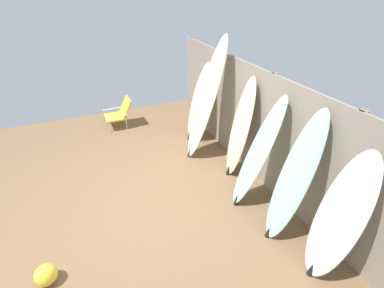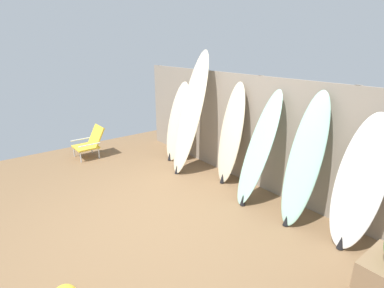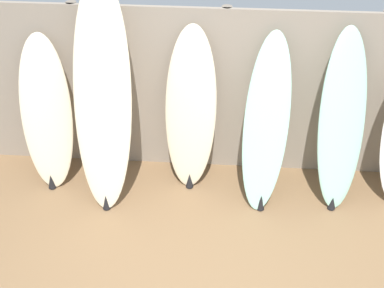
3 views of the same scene
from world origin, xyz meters
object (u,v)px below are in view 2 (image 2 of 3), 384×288
surfboard_cream_1 (190,114)px  surfboard_seafoam_4 (305,160)px  surfboard_cream_2 (231,135)px  surfboard_cream_0 (178,122)px  surfboard_seafoam_3 (259,149)px  surfboard_white_5 (359,184)px  beach_chair (90,142)px

surfboard_cream_1 → surfboard_seafoam_4: bearing=2.7°
surfboard_cream_2 → surfboard_cream_0: bearing=-177.4°
surfboard_cream_0 → surfboard_cream_1: 0.72m
surfboard_cream_2 → surfboard_seafoam_3: (0.73, -0.16, -0.02)m
surfboard_cream_1 → surfboard_white_5: surfboard_cream_1 is taller
surfboard_cream_1 → surfboard_seafoam_3: surfboard_cream_1 is taller
surfboard_cream_0 → surfboard_seafoam_3: (2.15, -0.10, 0.04)m
surfboard_cream_1 → beach_chair: 2.33m
surfboard_cream_0 → surfboard_cream_1: bearing=-14.4°
surfboard_cream_1 → surfboard_cream_2: bearing=15.7°
surfboard_cream_1 → beach_chair: (-1.84, -1.21, -0.76)m
surfboard_cream_0 → surfboard_cream_2: size_ratio=0.92×
surfboard_cream_2 → beach_chair: surfboard_cream_2 is taller
surfboard_seafoam_3 → beach_chair: surfboard_seafoam_3 is taller
surfboard_cream_2 → surfboard_seafoam_4: (1.43, -0.12, 0.02)m
surfboard_seafoam_4 → beach_chair: (-4.07, -1.31, -0.54)m
surfboard_cream_2 → surfboard_white_5: surfboard_cream_2 is taller
surfboard_cream_0 → surfboard_cream_1: surfboard_cream_1 is taller
surfboard_cream_0 → surfboard_white_5: 3.52m
surfboard_cream_1 → beach_chair: surfboard_cream_1 is taller
surfboard_white_5 → surfboard_cream_0: bearing=179.6°
surfboard_white_5 → surfboard_seafoam_4: bearing=-177.3°
surfboard_cream_2 → surfboard_cream_1: bearing=-164.3°
surfboard_cream_2 → surfboard_seafoam_4: 1.43m
surfboard_seafoam_4 → surfboard_white_5: 0.68m
surfboard_cream_1 → surfboard_seafoam_3: bearing=2.3°
surfboard_cream_1 → surfboard_white_5: 2.92m
surfboard_cream_0 → surfboard_seafoam_4: 2.85m
surfboard_white_5 → beach_chair: size_ratio=2.49×
surfboard_cream_0 → surfboard_white_5: size_ratio=0.99×
surfboard_cream_1 → beach_chair: size_ratio=3.45×
surfboard_cream_0 → beach_chair: 1.89m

